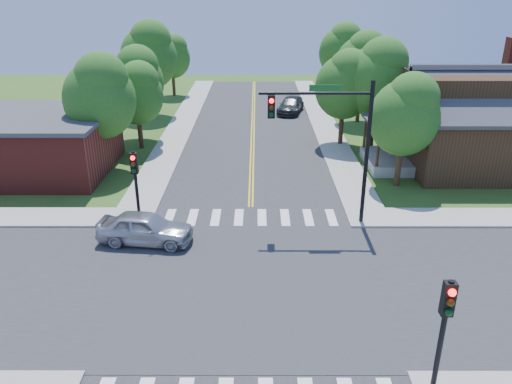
{
  "coord_description": "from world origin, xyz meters",
  "views": [
    {
      "loc": [
        0.33,
        -17.11,
        11.22
      ],
      "look_at": [
        0.29,
        4.44,
        2.2
      ],
      "focal_mm": 35.0,
      "sensor_mm": 36.0,
      "label": 1
    }
  ],
  "objects_px": {
    "signal_mast_ne": "(333,131)",
    "car_dgrey": "(291,106)",
    "signal_pole_se": "(446,316)",
    "signal_pole_nw": "(135,174)",
    "car_silver": "(145,229)",
    "house_ne": "(487,117)"
  },
  "relations": [
    {
      "from": "signal_mast_ne",
      "to": "car_dgrey",
      "type": "xyz_separation_m",
      "value": [
        -0.41,
        23.4,
        -4.15
      ]
    },
    {
      "from": "car_dgrey",
      "to": "signal_pole_se",
      "type": "bearing_deg",
      "value": -72.28
    },
    {
      "from": "car_dgrey",
      "to": "signal_pole_nw",
      "type": "bearing_deg",
      "value": -97.0
    },
    {
      "from": "signal_pole_nw",
      "to": "car_dgrey",
      "type": "relative_size",
      "value": 0.74
    },
    {
      "from": "car_silver",
      "to": "car_dgrey",
      "type": "height_order",
      "value": "car_silver"
    },
    {
      "from": "signal_mast_ne",
      "to": "signal_pole_se",
      "type": "relative_size",
      "value": 1.89
    },
    {
      "from": "signal_pole_se",
      "to": "car_silver",
      "type": "distance_m",
      "value": 13.99
    },
    {
      "from": "signal_mast_ne",
      "to": "signal_pole_nw",
      "type": "bearing_deg",
      "value": -179.93
    },
    {
      "from": "signal_pole_se",
      "to": "car_silver",
      "type": "relative_size",
      "value": 0.83
    },
    {
      "from": "signal_pole_se",
      "to": "car_dgrey",
      "type": "height_order",
      "value": "signal_pole_se"
    },
    {
      "from": "car_dgrey",
      "to": "signal_mast_ne",
      "type": "bearing_deg",
      "value": -74.74
    },
    {
      "from": "signal_mast_ne",
      "to": "car_silver",
      "type": "xyz_separation_m",
      "value": [
        -8.75,
        -2.09,
        -4.1
      ]
    },
    {
      "from": "signal_mast_ne",
      "to": "car_silver",
      "type": "height_order",
      "value": "signal_mast_ne"
    },
    {
      "from": "signal_pole_nw",
      "to": "car_dgrey",
      "type": "distance_m",
      "value": 25.19
    },
    {
      "from": "signal_pole_se",
      "to": "car_silver",
      "type": "height_order",
      "value": "signal_pole_se"
    },
    {
      "from": "signal_pole_se",
      "to": "house_ne",
      "type": "distance_m",
      "value": 22.03
    },
    {
      "from": "signal_pole_nw",
      "to": "car_dgrey",
      "type": "bearing_deg",
      "value": 68.76
    },
    {
      "from": "signal_mast_ne",
      "to": "car_silver",
      "type": "bearing_deg",
      "value": -166.57
    },
    {
      "from": "signal_mast_ne",
      "to": "signal_pole_nw",
      "type": "height_order",
      "value": "signal_mast_ne"
    },
    {
      "from": "signal_pole_nw",
      "to": "car_silver",
      "type": "distance_m",
      "value": 2.92
    },
    {
      "from": "signal_pole_se",
      "to": "house_ne",
      "type": "height_order",
      "value": "house_ne"
    },
    {
      "from": "house_ne",
      "to": "car_silver",
      "type": "xyz_separation_m",
      "value": [
        -19.94,
        -10.73,
        -2.58
      ]
    }
  ]
}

